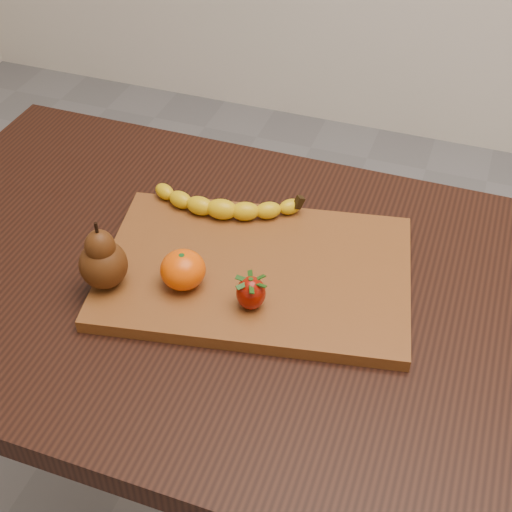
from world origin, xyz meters
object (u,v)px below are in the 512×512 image
(mandarin, at_px, (183,270))
(cutting_board, at_px, (256,271))
(pear, at_px, (101,254))
(table, at_px, (193,315))

(mandarin, bearing_deg, cutting_board, 39.76)
(cutting_board, distance_m, pear, 0.23)
(cutting_board, relative_size, pear, 4.20)
(table, distance_m, cutting_board, 0.15)
(cutting_board, distance_m, mandarin, 0.12)
(cutting_board, bearing_deg, mandarin, -150.92)
(cutting_board, relative_size, mandarin, 6.95)
(cutting_board, height_order, pear, pear)
(table, bearing_deg, pear, -137.73)
(pear, xyz_separation_m, mandarin, (0.11, 0.03, -0.03))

